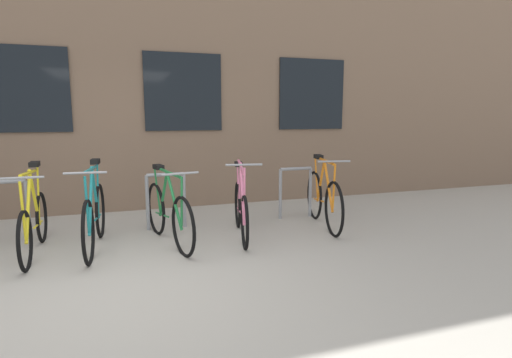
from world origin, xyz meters
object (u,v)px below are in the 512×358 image
Objects in this scene: bicycle_teal at (95,216)px; bicycle_pink at (241,209)px; bicycle_orange at (323,199)px; bicycle_yellow at (34,222)px; bicycle_green at (168,213)px.

bicycle_teal reaches higher than bicycle_pink.
bicycle_teal is 3.10m from bicycle_orange.
bicycle_teal is 0.66m from bicycle_yellow.
bicycle_pink is at bearing -2.07° from bicycle_yellow.
bicycle_teal is 1.04× the size of bicycle_orange.
bicycle_orange is (3.10, 0.03, 0.01)m from bicycle_teal.
bicycle_teal is at bearing -179.53° from bicycle_orange.
bicycle_orange is (2.23, 0.12, 0.02)m from bicycle_green.
bicycle_green is (1.53, -0.10, 0.01)m from bicycle_yellow.
bicycle_orange is at bearing 0.47° from bicycle_teal.
bicycle_yellow is 1.00× the size of bicycle_orange.
bicycle_yellow is 3.76m from bicycle_orange.
bicycle_teal is at bearing 174.05° from bicycle_green.
bicycle_orange is at bearing 2.96° from bicycle_green.
bicycle_yellow reaches higher than bicycle_orange.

